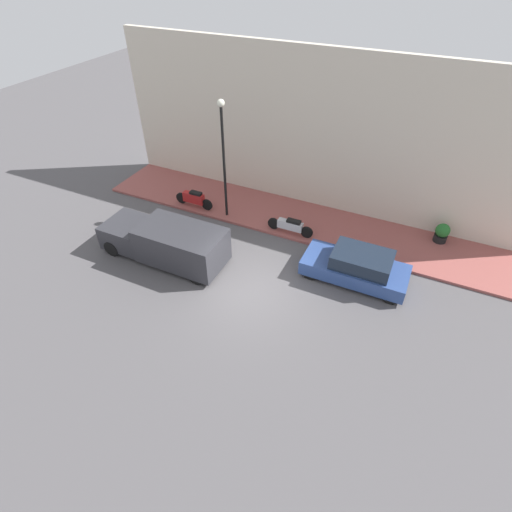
{
  "coord_description": "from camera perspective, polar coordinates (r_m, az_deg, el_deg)",
  "views": [
    {
      "loc": [
        -9.86,
        -4.92,
        10.74
      ],
      "look_at": [
        1.24,
        0.29,
        0.6
      ],
      "focal_mm": 28.0,
      "sensor_mm": 36.0,
      "label": 1
    }
  ],
  "objects": [
    {
      "name": "potted_plant",
      "position": [
        19.01,
        25.03,
        3.02
      ],
      "size": [
        0.6,
        0.6,
        0.86
      ],
      "color": "black",
      "rests_on": "sidewalk"
    },
    {
      "name": "ground_plane",
      "position": [
        15.39,
        -1.0,
        -4.69
      ],
      "size": [
        60.0,
        60.0,
        0.0
      ],
      "primitive_type": "plane",
      "color": "#514F51"
    },
    {
      "name": "delivery_van",
      "position": [
        16.68,
        -12.85,
        2.08
      ],
      "size": [
        1.92,
        5.32,
        1.64
      ],
      "color": "#2D2D33",
      "rests_on": "ground_plane"
    },
    {
      "name": "sidewalk",
      "position": [
        19.06,
        5.79,
        5.27
      ],
      "size": [
        3.16,
        19.47,
        0.12
      ],
      "color": "#934C47",
      "rests_on": "ground_plane"
    },
    {
      "name": "motorcycle_red",
      "position": [
        19.79,
        -8.85,
        8.13
      ],
      "size": [
        0.3,
        2.02,
        0.83
      ],
      "color": "#B21E1E",
      "rests_on": "sidewalk"
    },
    {
      "name": "scooter_silver",
      "position": [
        17.8,
        4.94,
        4.36
      ],
      "size": [
        0.3,
        2.13,
        0.72
      ],
      "color": "#B7B7BF",
      "rests_on": "sidewalk"
    },
    {
      "name": "streetlamp",
      "position": [
        17.59,
        -4.71,
        15.16
      ],
      "size": [
        0.32,
        0.32,
        5.42
      ],
      "color": "black",
      "rests_on": "sidewalk"
    },
    {
      "name": "building_facade",
      "position": [
        18.84,
        8.46,
        16.9
      ],
      "size": [
        0.3,
        19.47,
        7.2
      ],
      "color": "beige",
      "rests_on": "ground_plane"
    },
    {
      "name": "parked_car",
      "position": [
        15.87,
        14.21,
        -1.48
      ],
      "size": [
        1.71,
        4.03,
        1.31
      ],
      "color": "#2D4784",
      "rests_on": "ground_plane"
    }
  ]
}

